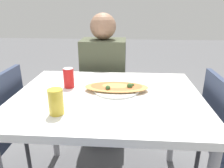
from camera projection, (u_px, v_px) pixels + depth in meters
dining_table at (108, 107)px, 1.31m from camera, size 1.09×0.88×0.76m
chair_far_seated at (105, 87)px, 2.09m from camera, size 0.40×0.40×0.88m
person_seated at (104, 70)px, 1.92m from camera, size 0.38×0.29×1.19m
pizza_main at (117, 88)px, 1.33m from camera, size 0.39×0.28×0.06m
soda_can at (69, 78)px, 1.37m from camera, size 0.07×0.07×0.12m
drink_glass at (56, 102)px, 1.04m from camera, size 0.07×0.07×0.13m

